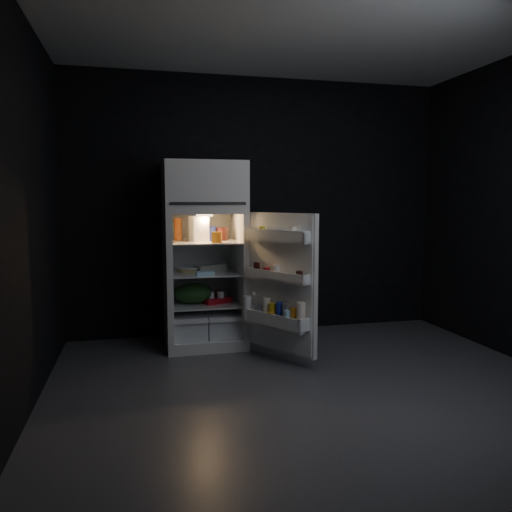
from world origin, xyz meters
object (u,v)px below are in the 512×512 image
object	(u,v)px
refrigerator	(203,248)
yogurt_tray	(217,300)
fridge_door	(280,285)
milk_jug	(199,229)
egg_carton	(211,268)

from	to	relation	value
refrigerator	yogurt_tray	size ratio (longest dim) A/B	6.55
yogurt_tray	refrigerator	bearing A→B (deg)	117.29
fridge_door	yogurt_tray	xyz separation A→B (m)	(-0.46, 0.60, -0.23)
fridge_door	yogurt_tray	world-z (taller)	fridge_door
refrigerator	milk_jug	distance (m)	0.20
fridge_door	milk_jug	bearing A→B (deg)	132.84
fridge_door	yogurt_tray	bearing A→B (deg)	127.42
fridge_door	milk_jug	xyz separation A→B (m)	(-0.62, 0.67, 0.47)
refrigerator	yogurt_tray	bearing A→B (deg)	-41.82
milk_jug	egg_carton	xyz separation A→B (m)	(0.11, -0.02, -0.38)
refrigerator	egg_carton	size ratio (longest dim) A/B	5.95
milk_jug	yogurt_tray	xyz separation A→B (m)	(0.16, -0.06, -0.69)
milk_jug	yogurt_tray	bearing A→B (deg)	-36.69
refrigerator	milk_jug	size ratio (longest dim) A/B	7.42
refrigerator	milk_jug	xyz separation A→B (m)	(-0.05, -0.03, 0.19)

